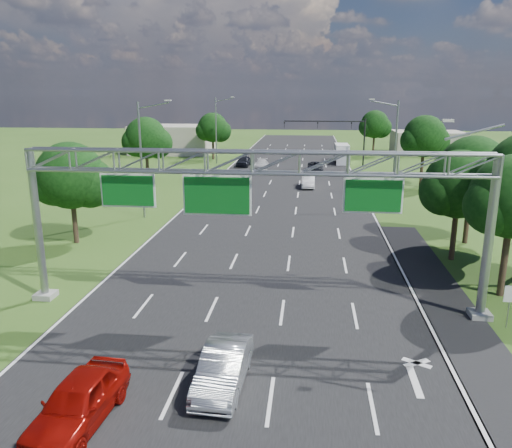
# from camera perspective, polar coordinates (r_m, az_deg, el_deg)

# --- Properties ---
(ground) EXTENTS (220.00, 220.00, 0.00)m
(ground) POSITION_cam_1_polar(r_m,az_deg,el_deg) (43.09, 2.02, 0.37)
(ground) COLOR #2E4F17
(ground) RESTS_ON ground
(road) EXTENTS (18.00, 180.00, 0.02)m
(road) POSITION_cam_1_polar(r_m,az_deg,el_deg) (43.09, 2.02, 0.37)
(road) COLOR black
(road) RESTS_ON ground
(road_flare) EXTENTS (3.00, 30.00, 0.02)m
(road_flare) POSITION_cam_1_polar(r_m,az_deg,el_deg) (28.71, 20.47, -8.13)
(road_flare) COLOR black
(road_flare) RESTS_ON ground
(sign_gantry) EXTENTS (23.50, 1.00, 9.56)m
(sign_gantry) POSITION_cam_1_polar(r_m,az_deg,el_deg) (24.09, -0.21, 5.64)
(sign_gantry) COLOR gray
(sign_gantry) RESTS_ON ground
(regulatory_sign) EXTENTS (0.60, 0.08, 2.10)m
(regulatory_sign) POSITION_cam_1_polar(r_m,az_deg,el_deg) (26.17, 27.06, -7.52)
(regulatory_sign) COLOR gray
(regulatory_sign) RESTS_ON ground
(traffic_signal) EXTENTS (12.21, 0.24, 7.00)m
(traffic_signal) POSITION_cam_1_polar(r_m,az_deg,el_deg) (76.97, 9.68, 10.43)
(traffic_signal) COLOR black
(traffic_signal) RESTS_ON ground
(streetlight_l_near) EXTENTS (2.97, 0.22, 10.16)m
(streetlight_l_near) POSITION_cam_1_polar(r_m,az_deg,el_deg) (44.31, -12.78, 7.76)
(streetlight_l_near) COLOR gray
(streetlight_l_near) RESTS_ON ground
(streetlight_l_far) EXTENTS (2.97, 0.22, 10.16)m
(streetlight_l_far) POSITION_cam_1_polar(r_m,az_deg,el_deg) (78.12, -4.45, 10.96)
(streetlight_l_far) COLOR gray
(streetlight_l_far) RESTS_ON ground
(streetlight_r_mid) EXTENTS (2.97, 0.22, 10.16)m
(streetlight_r_mid) POSITION_cam_1_polar(r_m,az_deg,el_deg) (52.55, 15.44, 8.64)
(streetlight_r_mid) COLOR gray
(streetlight_r_mid) RESTS_ON ground
(tree_cluster_right) EXTENTS (9.91, 14.60, 8.68)m
(tree_cluster_right) POSITION_cam_1_polar(r_m,az_deg,el_deg) (33.45, 26.84, 3.89)
(tree_cluster_right) COLOR #2D2116
(tree_cluster_right) RESTS_ON ground
(tree_verge_la) EXTENTS (5.76, 4.80, 7.40)m
(tree_verge_la) POSITION_cam_1_polar(r_m,az_deg,el_deg) (38.14, -20.29, 4.87)
(tree_verge_la) COLOR #2D2116
(tree_verge_la) RESTS_ON ground
(tree_verge_lb) EXTENTS (5.76, 4.80, 8.06)m
(tree_verge_lb) POSITION_cam_1_polar(r_m,az_deg,el_deg) (59.98, -12.39, 9.36)
(tree_verge_lb) COLOR #2D2116
(tree_verge_lb) RESTS_ON ground
(tree_verge_lc) EXTENTS (5.76, 4.80, 7.62)m
(tree_verge_lc) POSITION_cam_1_polar(r_m,az_deg,el_deg) (83.40, -4.92, 10.77)
(tree_verge_lc) COLOR #2D2116
(tree_verge_lc) RESTS_ON ground
(tree_verge_rd) EXTENTS (5.76, 4.80, 8.28)m
(tree_verge_rd) POSITION_cam_1_polar(r_m,az_deg,el_deg) (61.30, 18.74, 9.25)
(tree_verge_rd) COLOR #2D2116
(tree_verge_rd) RESTS_ON ground
(tree_verge_re) EXTENTS (5.76, 4.80, 7.84)m
(tree_verge_re) POSITION_cam_1_polar(r_m,az_deg,el_deg) (90.53, 13.45, 10.88)
(tree_verge_re) COLOR #2D2116
(tree_verge_re) RESTS_ON ground
(building_left) EXTENTS (14.00, 10.00, 5.00)m
(building_left) POSITION_cam_1_polar(r_m,az_deg,el_deg) (93.41, -9.49, 9.53)
(building_left) COLOR #A79F8C
(building_left) RESTS_ON ground
(building_right) EXTENTS (12.00, 9.00, 4.00)m
(building_right) POSITION_cam_1_polar(r_m,az_deg,el_deg) (96.36, 18.98, 8.79)
(building_right) COLOR #A79F8C
(building_right) RESTS_ON ground
(red_coupe) EXTENTS (2.26, 4.89, 1.62)m
(red_coupe) POSITION_cam_1_polar(r_m,az_deg,el_deg) (18.48, -19.66, -18.58)
(red_coupe) COLOR #8D0B06
(red_coupe) RESTS_ON ground
(silver_sedan) EXTENTS (1.78, 4.59, 1.49)m
(silver_sedan) POSITION_cam_1_polar(r_m,az_deg,el_deg) (19.47, -3.76, -16.05)
(silver_sedan) COLOR #9DA2A8
(silver_sedan) RESTS_ON ground
(car_queue_a) EXTENTS (1.99, 4.59, 1.32)m
(car_queue_a) POSITION_cam_1_polar(r_m,az_deg,el_deg) (72.81, 0.64, 6.83)
(car_queue_a) COLOR silver
(car_queue_a) RESTS_ON ground
(car_queue_b) EXTENTS (2.25, 4.55, 1.24)m
(car_queue_b) POSITION_cam_1_polar(r_m,az_deg,el_deg) (71.47, 6.79, 6.55)
(car_queue_b) COLOR black
(car_queue_b) RESTS_ON ground
(car_queue_c) EXTENTS (2.01, 4.58, 1.54)m
(car_queue_c) POSITION_cam_1_polar(r_m,az_deg,el_deg) (75.52, -1.41, 7.20)
(car_queue_c) COLOR black
(car_queue_c) RESTS_ON ground
(car_queue_d) EXTENTS (1.48, 4.22, 1.39)m
(car_queue_d) POSITION_cam_1_polar(r_m,az_deg,el_deg) (58.71, 6.00, 4.87)
(car_queue_d) COLOR silver
(car_queue_d) RESTS_ON ground
(box_truck) EXTENTS (2.25, 7.36, 2.78)m
(box_truck) POSITION_cam_1_polar(r_m,az_deg,el_deg) (80.84, 9.79, 7.90)
(box_truck) COLOR silver
(box_truck) RESTS_ON ground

